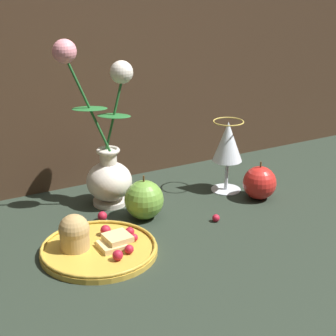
{
  "coord_description": "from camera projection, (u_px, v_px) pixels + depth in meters",
  "views": [
    {
      "loc": [
        -0.49,
        -0.92,
        0.5
      ],
      "look_at": [
        0.01,
        -0.01,
        0.1
      ],
      "focal_mm": 60.0,
      "sensor_mm": 36.0,
      "label": 1
    }
  ],
  "objects": [
    {
      "name": "ground_plane",
      "position": [
        164.0,
        213.0,
        1.15
      ],
      "size": [
        2.4,
        2.4,
        0.0
      ],
      "primitive_type": "plane",
      "color": "#232D23",
      "rests_on": "ground"
    },
    {
      "name": "vase",
      "position": [
        107.0,
        159.0,
        1.16
      ],
      "size": [
        0.17,
        0.1,
        0.35
      ],
      "color": "silver",
      "rests_on": "ground_plane"
    },
    {
      "name": "plate_with_pastries",
      "position": [
        94.0,
        245.0,
        0.99
      ],
      "size": [
        0.21,
        0.21,
        0.07
      ],
      "color": "gold",
      "rests_on": "ground_plane"
    },
    {
      "name": "wine_glass",
      "position": [
        228.0,
        144.0,
        1.22
      ],
      "size": [
        0.07,
        0.07,
        0.16
      ],
      "color": "silver",
      "rests_on": "ground_plane"
    },
    {
      "name": "apple_beside_vase",
      "position": [
        260.0,
        183.0,
        1.21
      ],
      "size": [
        0.07,
        0.07,
        0.08
      ],
      "color": "red",
      "rests_on": "ground_plane"
    },
    {
      "name": "apple_near_glass",
      "position": [
        145.0,
        200.0,
        1.11
      ],
      "size": [
        0.08,
        0.08,
        0.09
      ],
      "color": "#669938",
      "rests_on": "ground_plane"
    },
    {
      "name": "berry_near_plate",
      "position": [
        102.0,
        216.0,
        1.11
      ],
      "size": [
        0.02,
        0.02,
        0.02
      ],
      "primitive_type": "sphere",
      "color": "#AD192D",
      "rests_on": "ground_plane"
    },
    {
      "name": "berry_front_center",
      "position": [
        216.0,
        218.0,
        1.11
      ],
      "size": [
        0.02,
        0.02,
        0.02
      ],
      "primitive_type": "sphere",
      "color": "#AD192D",
      "rests_on": "ground_plane"
    }
  ]
}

